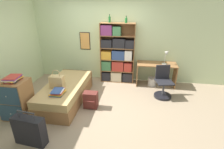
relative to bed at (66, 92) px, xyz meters
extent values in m
plane|color=gray|center=(0.76, -0.02, -0.25)|extent=(14.00, 14.00, 0.00)
cube|color=beige|center=(0.76, 1.62, 1.05)|extent=(10.00, 0.06, 2.60)
cube|color=black|center=(0.11, 1.58, 1.01)|extent=(0.33, 0.02, 0.55)
cube|color=#DB994C|center=(0.11, 1.56, 1.01)|extent=(0.29, 0.01, 0.51)
cube|color=beige|center=(-1.52, -0.02, 1.05)|extent=(0.06, 10.00, 2.60)
cube|color=olive|center=(0.00, -0.02, -0.09)|extent=(0.91, 1.93, 0.31)
cube|color=tan|center=(0.00, -0.02, 0.16)|extent=(0.88, 1.90, 0.19)
cube|color=olive|center=(0.00, 0.93, 0.00)|extent=(0.91, 0.04, 0.50)
cube|color=tan|center=(-0.10, -0.22, 0.40)|extent=(0.33, 0.18, 0.30)
torus|color=tan|center=(-0.10, -0.22, 0.60)|extent=(0.20, 0.02, 0.20)
cube|color=#334C84|center=(0.04, -0.53, 0.26)|extent=(0.29, 0.34, 0.02)
cube|color=#427A4C|center=(0.06, -0.52, 0.27)|extent=(0.24, 0.35, 0.01)
cube|color=gold|center=(0.05, -0.53, 0.29)|extent=(0.29, 0.33, 0.01)
cube|color=gold|center=(0.07, -0.53, 0.30)|extent=(0.30, 0.30, 0.01)
cube|color=#232328|center=(0.07, -0.53, 0.31)|extent=(0.24, 0.29, 0.01)
cube|color=#B2382D|center=(0.06, -0.52, 0.32)|extent=(0.28, 0.38, 0.02)
cube|color=silver|center=(0.07, -0.52, 0.33)|extent=(0.24, 0.29, 0.01)
cube|color=#334C84|center=(0.04, -0.54, 0.34)|extent=(0.25, 0.34, 0.01)
cube|color=black|center=(-0.06, -1.53, 0.04)|extent=(0.61, 0.25, 0.56)
cylinder|color=#2D2D33|center=(-0.22, -1.51, 0.38)|extent=(0.01, 0.01, 0.12)
cylinder|color=#2D2D33|center=(0.10, -1.55, 0.38)|extent=(0.01, 0.01, 0.12)
cube|color=#2D2D33|center=(-0.06, -1.53, 0.44)|extent=(0.35, 0.06, 0.02)
cube|color=olive|center=(-0.80, -0.80, 0.20)|extent=(0.59, 0.48, 0.89)
cube|color=#284256|center=(-0.80, -1.05, -0.01)|extent=(0.55, 0.01, 0.41)
sphere|color=#B2A893|center=(-0.80, -1.06, -0.01)|extent=(0.02, 0.02, 0.02)
cube|color=#284256|center=(-0.80, -1.05, 0.41)|extent=(0.55, 0.01, 0.41)
sphere|color=#B2A893|center=(-0.80, -1.06, 0.41)|extent=(0.02, 0.02, 0.02)
cube|color=#B2382D|center=(-0.76, -0.82, 0.66)|extent=(0.25, 0.33, 0.02)
cube|color=#232328|center=(-0.75, -0.81, 0.67)|extent=(0.27, 0.31, 0.01)
cube|color=silver|center=(-0.76, -0.81, 0.68)|extent=(0.24, 0.32, 0.01)
cube|color=gold|center=(-0.75, -0.81, 0.70)|extent=(0.27, 0.36, 0.02)
cube|color=beige|center=(-0.77, -0.82, 0.72)|extent=(0.34, 0.38, 0.01)
cube|color=#7A336B|center=(-0.76, -0.82, 0.73)|extent=(0.30, 0.33, 0.02)
cube|color=#B2382D|center=(-0.76, -0.81, 0.75)|extent=(0.29, 0.34, 0.01)
cube|color=olive|center=(0.66, 1.41, 0.68)|extent=(0.02, 0.31, 1.85)
cube|color=olive|center=(1.69, 1.41, 0.68)|extent=(0.02, 0.31, 1.85)
cube|color=olive|center=(1.17, 1.56, 0.68)|extent=(1.04, 0.01, 1.85)
cube|color=olive|center=(1.17, 1.41, -0.24)|extent=(1.01, 0.31, 0.02)
cube|color=olive|center=(1.17, 1.41, 0.13)|extent=(1.01, 0.31, 0.02)
cube|color=olive|center=(1.17, 1.41, 0.50)|extent=(1.01, 0.31, 0.02)
cube|color=olive|center=(1.17, 1.41, 0.87)|extent=(1.01, 0.31, 0.02)
cube|color=olive|center=(1.17, 1.41, 1.24)|extent=(1.01, 0.31, 0.02)
cube|color=olive|center=(1.17, 1.41, 1.60)|extent=(1.01, 0.31, 0.02)
cube|color=#232328|center=(0.82, 1.40, -0.09)|extent=(0.27, 0.23, 0.28)
cube|color=beige|center=(1.15, 1.40, -0.08)|extent=(0.35, 0.23, 0.30)
cube|color=#232328|center=(1.51, 1.40, -0.08)|extent=(0.31, 0.23, 0.29)
cube|color=#427A4C|center=(0.83, 1.40, 0.28)|extent=(0.30, 0.23, 0.30)
cube|color=#B2382D|center=(1.19, 1.40, 0.29)|extent=(0.37, 0.23, 0.31)
cube|color=#B2382D|center=(1.52, 1.40, 0.27)|extent=(0.24, 0.23, 0.28)
cube|color=gold|center=(0.83, 1.40, 0.63)|extent=(0.31, 0.23, 0.25)
cube|color=#334C84|center=(1.20, 1.40, 0.65)|extent=(0.38, 0.23, 0.28)
cube|color=silver|center=(1.52, 1.40, 0.66)|extent=(0.22, 0.23, 0.30)
cube|color=#232328|center=(0.84, 1.40, 0.99)|extent=(0.33, 0.23, 0.24)
cube|color=#232328|center=(1.22, 1.40, 1.02)|extent=(0.36, 0.23, 0.28)
cube|color=#232328|center=(1.54, 1.40, 1.00)|extent=(0.25, 0.23, 0.25)
cube|color=#7A336B|center=(0.85, 1.40, 1.39)|extent=(0.33, 0.23, 0.30)
cube|color=#427A4C|center=(1.15, 1.40, 1.38)|extent=(0.23, 0.23, 0.26)
cylinder|color=#1E6B2D|center=(0.93, 1.44, 1.69)|extent=(0.06, 0.06, 0.16)
cylinder|color=#1E6B2D|center=(0.93, 1.44, 1.80)|extent=(0.02, 0.02, 0.05)
cylinder|color=#232328|center=(0.93, 1.44, 1.83)|extent=(0.03, 0.03, 0.02)
cylinder|color=#1E6B2D|center=(1.41, 1.40, 1.68)|extent=(0.07, 0.07, 0.14)
cylinder|color=#1E6B2D|center=(1.41, 1.40, 1.77)|extent=(0.03, 0.03, 0.04)
cylinder|color=#232328|center=(1.41, 1.40, 1.80)|extent=(0.03, 0.03, 0.02)
cube|color=olive|center=(2.38, 1.31, 0.44)|extent=(1.18, 0.53, 0.02)
cube|color=olive|center=(1.82, 1.31, 0.09)|extent=(0.03, 0.49, 0.68)
cube|color=olive|center=(2.95, 1.31, 0.09)|extent=(0.03, 0.49, 0.68)
cylinder|color=#ADA89E|center=(2.60, 1.30, 0.46)|extent=(0.15, 0.15, 0.02)
cylinder|color=#ADA89E|center=(2.60, 1.30, 0.64)|extent=(0.02, 0.02, 0.33)
cone|color=#ADA89E|center=(2.64, 1.30, 0.83)|extent=(0.16, 0.13, 0.16)
cylinder|color=black|center=(2.54, 0.57, -0.22)|extent=(0.47, 0.47, 0.06)
cylinder|color=#333338|center=(2.54, 0.57, -0.02)|extent=(0.05, 0.05, 0.44)
cube|color=black|center=(2.54, 0.57, 0.21)|extent=(0.51, 0.51, 0.03)
cube|color=black|center=(2.49, 0.76, 0.42)|extent=(0.38, 0.13, 0.39)
cube|color=#56231E|center=(0.72, -0.21, -0.04)|extent=(0.34, 0.21, 0.41)
cube|color=#56231E|center=(0.72, -0.33, -0.10)|extent=(0.24, 0.03, 0.19)
cylinder|color=#B7B2A8|center=(2.29, 1.25, -0.12)|extent=(0.27, 0.27, 0.25)
camera|label=1|loc=(1.79, -3.78, 2.22)|focal=28.00mm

